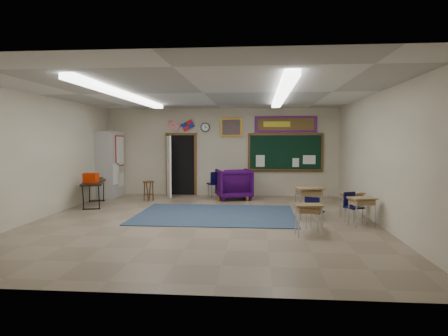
# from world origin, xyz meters

# --- Properties ---
(floor) EXTENTS (9.00, 9.00, 0.00)m
(floor) POSITION_xyz_m (0.00, 0.00, 0.00)
(floor) COLOR #82705A
(floor) RESTS_ON ground
(back_wall) EXTENTS (8.00, 0.04, 3.00)m
(back_wall) POSITION_xyz_m (0.00, 4.50, 1.50)
(back_wall) COLOR beige
(back_wall) RESTS_ON floor
(front_wall) EXTENTS (8.00, 0.04, 3.00)m
(front_wall) POSITION_xyz_m (0.00, -4.50, 1.50)
(front_wall) COLOR beige
(front_wall) RESTS_ON floor
(left_wall) EXTENTS (0.04, 9.00, 3.00)m
(left_wall) POSITION_xyz_m (-4.00, 0.00, 1.50)
(left_wall) COLOR beige
(left_wall) RESTS_ON floor
(right_wall) EXTENTS (0.04, 9.00, 3.00)m
(right_wall) POSITION_xyz_m (4.00, 0.00, 1.50)
(right_wall) COLOR beige
(right_wall) RESTS_ON floor
(ceiling) EXTENTS (8.00, 9.00, 0.04)m
(ceiling) POSITION_xyz_m (0.00, 0.00, 3.00)
(ceiling) COLOR silver
(ceiling) RESTS_ON back_wall
(area_rug) EXTENTS (4.00, 3.00, 0.02)m
(area_rug) POSITION_xyz_m (0.20, 0.80, 0.01)
(area_rug) COLOR #2C3D55
(area_rug) RESTS_ON floor
(fluorescent_strips) EXTENTS (3.86, 6.00, 0.10)m
(fluorescent_strips) POSITION_xyz_m (0.00, 0.00, 2.94)
(fluorescent_strips) COLOR white
(fluorescent_strips) RESTS_ON ceiling
(doorway) EXTENTS (1.10, 0.89, 2.16)m
(doorway) POSITION_xyz_m (-1.50, 4.35, 1.06)
(doorway) COLOR black
(doorway) RESTS_ON back_wall
(chalkboard) EXTENTS (2.55, 0.14, 1.30)m
(chalkboard) POSITION_xyz_m (2.20, 4.46, 1.46)
(chalkboard) COLOR brown
(chalkboard) RESTS_ON back_wall
(bulletin_board) EXTENTS (2.10, 0.05, 0.55)m
(bulletin_board) POSITION_xyz_m (2.20, 4.47, 2.45)
(bulletin_board) COLOR #B60F20
(bulletin_board) RESTS_ON back_wall
(framed_art_print) EXTENTS (0.75, 0.05, 0.65)m
(framed_art_print) POSITION_xyz_m (0.35, 4.47, 2.35)
(framed_art_print) COLOR #9F701E
(framed_art_print) RESTS_ON back_wall
(wall_clock) EXTENTS (0.32, 0.05, 0.32)m
(wall_clock) POSITION_xyz_m (-0.55, 4.47, 2.35)
(wall_clock) COLOR black
(wall_clock) RESTS_ON back_wall
(wall_flags) EXTENTS (1.16, 0.06, 0.70)m
(wall_flags) POSITION_xyz_m (-1.40, 4.44, 2.48)
(wall_flags) COLOR red
(wall_flags) RESTS_ON back_wall
(storage_cabinet) EXTENTS (0.59, 1.25, 2.20)m
(storage_cabinet) POSITION_xyz_m (-3.71, 3.85, 1.10)
(storage_cabinet) COLOR #A7A6A2
(storage_cabinet) RESTS_ON floor
(wingback_armchair) EXTENTS (1.31, 1.33, 0.99)m
(wingback_armchair) POSITION_xyz_m (0.50, 3.57, 0.50)
(wingback_armchair) COLOR #270538
(wingback_armchair) RESTS_ON floor
(student_chair_reading) EXTENTS (0.58, 0.58, 0.86)m
(student_chair_reading) POSITION_xyz_m (-0.18, 3.95, 0.43)
(student_chair_reading) COLOR black
(student_chair_reading) RESTS_ON floor
(student_chair_desk_a) EXTENTS (0.48, 0.48, 0.71)m
(student_chair_desk_a) POSITION_xyz_m (2.49, -0.63, 0.36)
(student_chair_desk_a) COLOR black
(student_chair_desk_a) RESTS_ON floor
(student_chair_desk_b) EXTENTS (0.48, 0.48, 0.71)m
(student_chair_desk_b) POSITION_xyz_m (3.47, 0.01, 0.36)
(student_chair_desk_b) COLOR black
(student_chair_desk_b) RESTS_ON floor
(student_desk_front_left) EXTENTS (0.73, 0.61, 0.77)m
(student_desk_front_left) POSITION_xyz_m (2.51, 0.50, 0.43)
(student_desk_front_left) COLOR olive
(student_desk_front_left) RESTS_ON floor
(student_desk_front_right) EXTENTS (0.65, 0.60, 0.63)m
(student_desk_front_right) POSITION_xyz_m (3.58, 0.71, 0.35)
(student_desk_front_right) COLOR olive
(student_desk_front_right) RESTS_ON floor
(student_desk_back_left) EXTENTS (0.57, 0.45, 0.64)m
(student_desk_back_left) POSITION_xyz_m (2.28, -1.29, 0.36)
(student_desk_back_left) COLOR olive
(student_desk_back_left) RESTS_ON floor
(student_desk_back_right) EXTENTS (0.63, 0.54, 0.65)m
(student_desk_back_right) POSITION_xyz_m (3.57, -0.31, 0.36)
(student_desk_back_right) COLOR olive
(student_desk_back_right) RESTS_ON floor
(folding_table) EXTENTS (1.04, 1.79, 0.97)m
(folding_table) POSITION_xyz_m (-3.51, 1.98, 0.38)
(folding_table) COLOR black
(folding_table) RESTS_ON floor
(wooden_stool) EXTENTS (0.36, 0.36, 0.63)m
(wooden_stool) POSITION_xyz_m (-2.15, 2.96, 0.33)
(wooden_stool) COLOR #522F18
(wooden_stool) RESTS_ON floor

